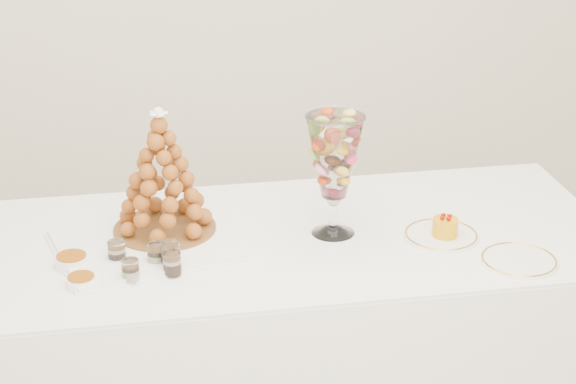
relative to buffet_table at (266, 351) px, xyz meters
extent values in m
cube|color=white|center=(0.00, 0.00, -0.01)|extent=(2.18, 0.89, 0.81)
cube|color=white|center=(0.00, 0.00, 0.41)|extent=(2.17, 0.89, 0.01)
cube|color=white|center=(-0.34, 0.01, 0.42)|extent=(0.64, 0.55, 0.02)
cylinder|color=white|center=(0.21, 0.00, 0.42)|extent=(0.14, 0.14, 0.02)
cylinder|color=white|center=(0.21, 0.00, 0.48)|extent=(0.03, 0.03, 0.09)
sphere|color=white|center=(0.21, 0.00, 0.53)|extent=(0.04, 0.04, 0.04)
cylinder|color=white|center=(0.54, -0.08, 0.42)|extent=(0.23, 0.23, 0.01)
cylinder|color=white|center=(0.71, -0.28, 0.42)|extent=(0.22, 0.22, 0.01)
cylinder|color=white|center=(-0.45, -0.09, 0.45)|extent=(0.05, 0.05, 0.07)
cylinder|color=white|center=(-0.34, -0.13, 0.45)|extent=(0.07, 0.07, 0.07)
cylinder|color=white|center=(-0.30, -0.14, 0.45)|extent=(0.07, 0.07, 0.08)
cylinder|color=white|center=(-0.41, -0.21, 0.45)|extent=(0.06, 0.06, 0.07)
cylinder|color=white|center=(-0.29, -0.19, 0.45)|extent=(0.07, 0.07, 0.07)
cylinder|color=white|center=(-0.58, -0.09, 0.43)|extent=(0.10, 0.10, 0.03)
cylinder|color=white|center=(-0.55, -0.21, 0.42)|extent=(0.08, 0.08, 0.03)
cylinder|color=brown|center=(-0.30, 0.07, 0.43)|extent=(0.32, 0.32, 0.01)
cone|color=#924816|center=(-0.30, 0.07, 0.63)|extent=(0.32, 0.32, 0.38)
sphere|color=white|center=(-0.30, 0.07, 0.81)|extent=(0.04, 0.04, 0.04)
cylinder|color=orange|center=(0.54, -0.09, 0.45)|extent=(0.08, 0.08, 0.06)
sphere|color=#870504|center=(0.56, -0.09, 0.48)|extent=(0.01, 0.01, 0.01)
sphere|color=#870504|center=(0.54, -0.08, 0.48)|extent=(0.01, 0.01, 0.01)
sphere|color=#870504|center=(0.53, -0.10, 0.48)|extent=(0.01, 0.01, 0.01)
sphere|color=#870504|center=(0.55, -0.11, 0.48)|extent=(0.01, 0.01, 0.01)
camera|label=1|loc=(-0.36, -2.63, 1.73)|focal=60.00mm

